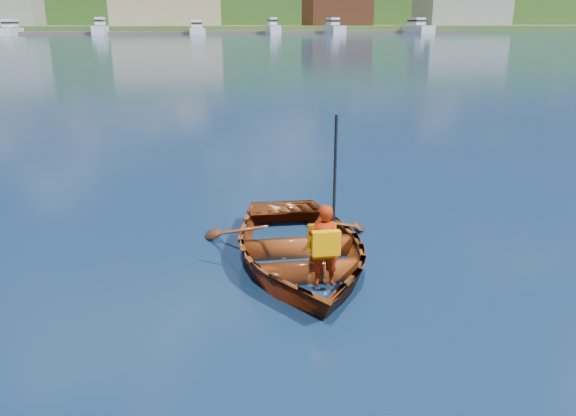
# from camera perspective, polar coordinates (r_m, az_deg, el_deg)

# --- Properties ---
(ground) EXTENTS (600.00, 600.00, 0.00)m
(ground) POSITION_cam_1_polar(r_m,az_deg,el_deg) (7.64, 1.61, -6.25)
(ground) COLOR #0D1C3F
(ground) RESTS_ON ground
(rowboat) EXTENTS (2.75, 3.77, 0.76)m
(rowboat) POSITION_cam_1_polar(r_m,az_deg,el_deg) (7.73, 1.09, -4.06)
(rowboat) COLOR brown
(rowboat) RESTS_ON ground
(child_paddler) EXTENTS (0.39, 0.34, 2.07)m
(child_paddler) POSITION_cam_1_polar(r_m,az_deg,el_deg) (6.79, 3.68, -3.66)
(child_paddler) COLOR #A02206
(child_paddler) RESTS_ON ground
(shoreline) EXTENTS (400.00, 140.00, 22.00)m
(shoreline) POSITION_cam_1_polar(r_m,az_deg,el_deg) (243.50, -10.74, 19.82)
(shoreline) COLOR #3B531E
(shoreline) RESTS_ON ground
(dock) EXTENTS (159.98, 12.77, 0.80)m
(dock) POSITION_cam_1_polar(r_m,az_deg,el_deg) (155.25, -6.42, 17.30)
(dock) COLOR brown
(dock) RESTS_ON ground
(waterfront_buildings) EXTENTS (202.00, 16.00, 14.00)m
(waterfront_buildings) POSITION_cam_1_polar(r_m,az_deg,el_deg) (171.96, -13.31, 19.49)
(waterfront_buildings) COLOR brown
(waterfront_buildings) RESTS_ON ground
(marina_yachts) EXTENTS (145.82, 13.66, 4.43)m
(marina_yachts) POSITION_cam_1_polar(r_m,az_deg,el_deg) (150.17, -12.70, 17.34)
(marina_yachts) COLOR silver
(marina_yachts) RESTS_ON ground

